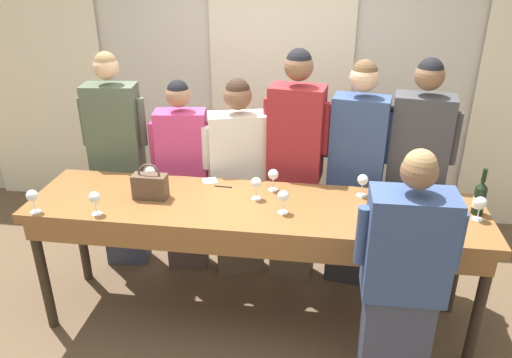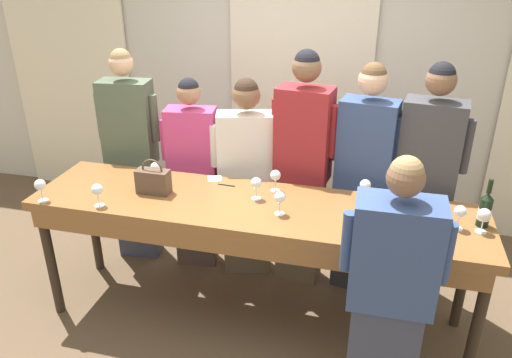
# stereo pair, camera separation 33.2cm
# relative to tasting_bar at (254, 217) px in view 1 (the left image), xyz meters

# --- Properties ---
(ground_plane) EXTENTS (18.00, 18.00, 0.00)m
(ground_plane) POSITION_rel_tasting_bar_xyz_m (0.00, 0.02, -0.87)
(ground_plane) COLOR brown
(wall_back) EXTENTS (12.00, 0.06, 2.80)m
(wall_back) POSITION_rel_tasting_bar_xyz_m (0.00, 1.82, 0.53)
(wall_back) COLOR beige
(wall_back) RESTS_ON ground_plane
(curtain_panel_left) EXTENTS (1.33, 0.03, 2.69)m
(curtain_panel_left) POSITION_rel_tasting_bar_xyz_m (-2.43, 1.75, 0.47)
(curtain_panel_left) COLOR #EFE5C6
(curtain_panel_left) RESTS_ON ground_plane
(curtain_panel_center) EXTENTS (1.33, 0.03, 2.69)m
(curtain_panel_center) POSITION_rel_tasting_bar_xyz_m (0.00, 1.75, 0.47)
(curtain_panel_center) COLOR #EFE5C6
(curtain_panel_center) RESTS_ON ground_plane
(tasting_bar) EXTENTS (3.04, 0.73, 0.96)m
(tasting_bar) POSITION_rel_tasting_bar_xyz_m (0.00, 0.00, 0.00)
(tasting_bar) COLOR brown
(tasting_bar) RESTS_ON ground_plane
(wine_bottle) EXTENTS (0.08, 0.08, 0.31)m
(wine_bottle) POSITION_rel_tasting_bar_xyz_m (1.44, 0.10, 0.20)
(wine_bottle) COLOR black
(wine_bottle) RESTS_ON tasting_bar
(handbag) EXTENTS (0.23, 0.10, 0.25)m
(handbag) POSITION_rel_tasting_bar_xyz_m (-0.71, 0.01, 0.18)
(handbag) COLOR brown
(handbag) RESTS_ON tasting_bar
(wine_glass_front_left) EXTENTS (0.07, 0.07, 0.16)m
(wine_glass_front_left) POSITION_rel_tasting_bar_xyz_m (-1.39, -0.29, 0.20)
(wine_glass_front_left) COLOR white
(wine_glass_front_left) RESTS_ON tasting_bar
(wine_glass_front_mid) EXTENTS (0.07, 0.07, 0.16)m
(wine_glass_front_mid) POSITION_rel_tasting_bar_xyz_m (0.85, -0.14, 0.20)
(wine_glass_front_mid) COLOR white
(wine_glass_front_mid) RESTS_ON tasting_bar
(wine_glass_front_right) EXTENTS (0.07, 0.07, 0.16)m
(wine_glass_front_right) POSITION_rel_tasting_bar_xyz_m (-0.98, -0.26, 0.20)
(wine_glass_front_right) COLOR white
(wine_glass_front_right) RESTS_ON tasting_bar
(wine_glass_center_left) EXTENTS (0.07, 0.07, 0.16)m
(wine_glass_center_left) POSITION_rel_tasting_bar_xyz_m (0.10, 0.25, 0.20)
(wine_glass_center_left) COLOR white
(wine_glass_center_left) RESTS_ON tasting_bar
(wine_glass_center_mid) EXTENTS (0.07, 0.07, 0.16)m
(wine_glass_center_mid) POSITION_rel_tasting_bar_xyz_m (0.71, 0.25, 0.20)
(wine_glass_center_mid) COLOR white
(wine_glass_center_mid) RESTS_ON tasting_bar
(wine_glass_center_right) EXTENTS (0.07, 0.07, 0.16)m
(wine_glass_center_right) POSITION_rel_tasting_bar_xyz_m (1.28, 0.02, 0.20)
(wine_glass_center_right) COLOR white
(wine_glass_center_right) RESTS_ON tasting_bar
(wine_glass_back_left) EXTENTS (0.07, 0.07, 0.16)m
(wine_glass_back_left) POSITION_rel_tasting_bar_xyz_m (0.20, -0.07, 0.20)
(wine_glass_back_left) COLOR white
(wine_glass_back_left) RESTS_ON tasting_bar
(wine_glass_back_mid) EXTENTS (0.07, 0.07, 0.16)m
(wine_glass_back_mid) POSITION_rel_tasting_bar_xyz_m (1.13, -0.22, 0.20)
(wine_glass_back_mid) COLOR white
(wine_glass_back_mid) RESTS_ON tasting_bar
(wine_glass_back_right) EXTENTS (0.07, 0.07, 0.16)m
(wine_glass_back_right) POSITION_rel_tasting_bar_xyz_m (-0.76, 0.17, 0.20)
(wine_glass_back_right) COLOR white
(wine_glass_back_right) RESTS_ON tasting_bar
(wine_glass_near_host) EXTENTS (0.07, 0.07, 0.16)m
(wine_glass_near_host) POSITION_rel_tasting_bar_xyz_m (-0.00, 0.10, 0.20)
(wine_glass_near_host) COLOR white
(wine_glass_near_host) RESTS_ON tasting_bar
(wine_glass_by_bottle) EXTENTS (0.07, 0.07, 0.16)m
(wine_glass_by_bottle) POSITION_rel_tasting_bar_xyz_m (1.42, 0.01, 0.20)
(wine_glass_by_bottle) COLOR white
(wine_glass_by_bottle) RESTS_ON tasting_bar
(napkin) EXTENTS (0.13, 0.13, 0.00)m
(napkin) POSITION_rel_tasting_bar_xyz_m (-0.38, 0.33, 0.09)
(napkin) COLOR white
(napkin) RESTS_ON tasting_bar
(pen) EXTENTS (0.13, 0.01, 0.01)m
(pen) POSITION_rel_tasting_bar_xyz_m (-0.26, 0.24, 0.09)
(pen) COLOR black
(pen) RESTS_ON tasting_bar
(guest_olive_jacket) EXTENTS (0.52, 0.27, 1.82)m
(guest_olive_jacket) POSITION_rel_tasting_bar_xyz_m (-1.20, 0.63, 0.06)
(guest_olive_jacket) COLOR #383D51
(guest_olive_jacket) RESTS_ON ground_plane
(guest_pink_top) EXTENTS (0.51, 0.26, 1.63)m
(guest_pink_top) POSITION_rel_tasting_bar_xyz_m (-0.66, 0.63, -0.03)
(guest_pink_top) COLOR #473833
(guest_pink_top) RESTS_ON ground_plane
(guest_cream_sweater) EXTENTS (0.56, 0.32, 1.65)m
(guest_cream_sweater) POSITION_rel_tasting_bar_xyz_m (-0.21, 0.63, -0.02)
(guest_cream_sweater) COLOR brown
(guest_cream_sweater) RESTS_ON ground_plane
(guest_striped_shirt) EXTENTS (0.52, 0.29, 1.88)m
(guest_striped_shirt) POSITION_rel_tasting_bar_xyz_m (0.23, 0.63, 0.10)
(guest_striped_shirt) COLOR brown
(guest_striped_shirt) RESTS_ON ground_plane
(guest_navy_coat) EXTENTS (0.52, 0.29, 1.81)m
(guest_navy_coat) POSITION_rel_tasting_bar_xyz_m (0.69, 0.63, 0.07)
(guest_navy_coat) COLOR #28282D
(guest_navy_coat) RESTS_ON ground_plane
(guest_beige_cap) EXTENTS (0.53, 0.30, 1.84)m
(guest_beige_cap) POSITION_rel_tasting_bar_xyz_m (1.12, 0.63, 0.07)
(guest_beige_cap) COLOR brown
(guest_beige_cap) RESTS_ON ground_plane
(host_pouring) EXTENTS (0.56, 0.26, 1.63)m
(host_pouring) POSITION_rel_tasting_bar_xyz_m (0.91, -0.56, -0.05)
(host_pouring) COLOR #383D51
(host_pouring) RESTS_ON ground_plane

